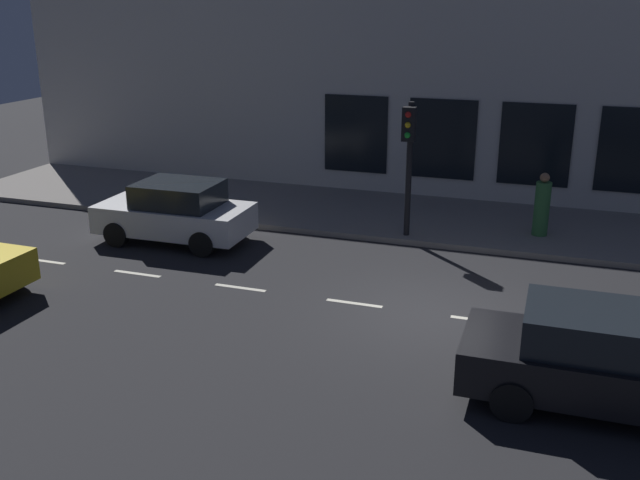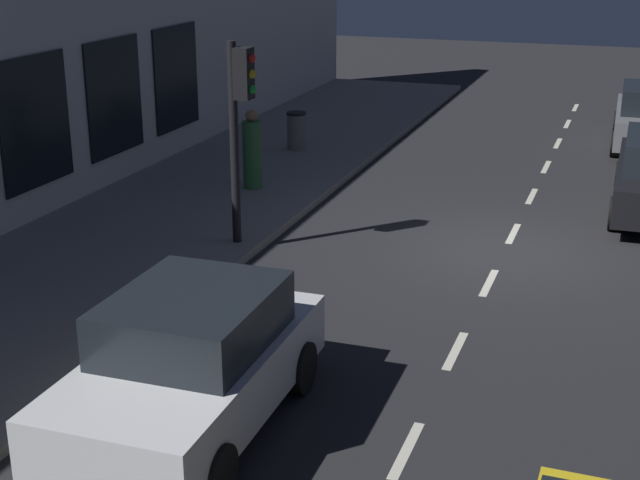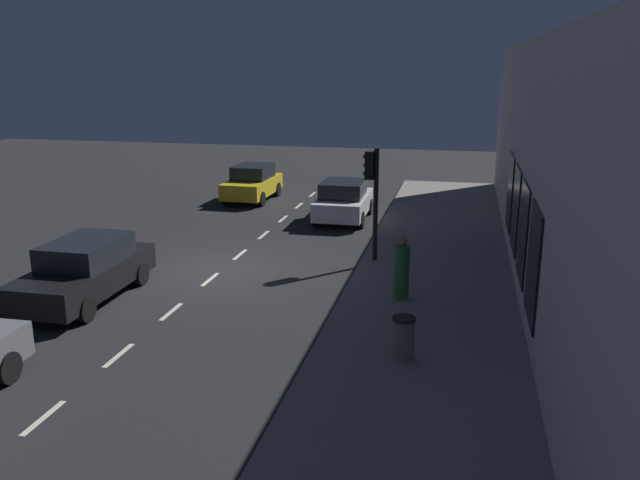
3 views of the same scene
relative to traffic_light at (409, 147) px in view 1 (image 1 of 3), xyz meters
name	(u,v)px [view 1 (image 1 of 3)]	position (x,y,z in m)	size (l,w,h in m)	color
ground_plane	(431,314)	(-4.30, -1.49, -2.48)	(60.00, 60.00, 0.00)	#232326
sidewalk	(473,223)	(1.95, -1.49, -2.40)	(4.50, 32.00, 0.15)	gray
building_facade	(492,95)	(4.50, -1.49, 0.83)	(0.65, 32.00, 6.64)	beige
lane_centre_line	(481,320)	(-4.30, -2.49, -2.47)	(0.12, 27.20, 0.01)	beige
traffic_light	(409,147)	(0.00, 0.00, 0.00)	(0.50, 0.32, 3.44)	black
parked_car_0	(176,212)	(-1.91, 5.63, -1.69)	(1.98, 3.93, 1.58)	silver
parked_car_3	(611,361)	(-6.86, -4.69, -1.69)	(1.94, 4.56, 1.58)	black
pedestrian_0	(542,207)	(1.25, -3.28, -1.57)	(0.41, 0.41, 1.65)	#336B38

